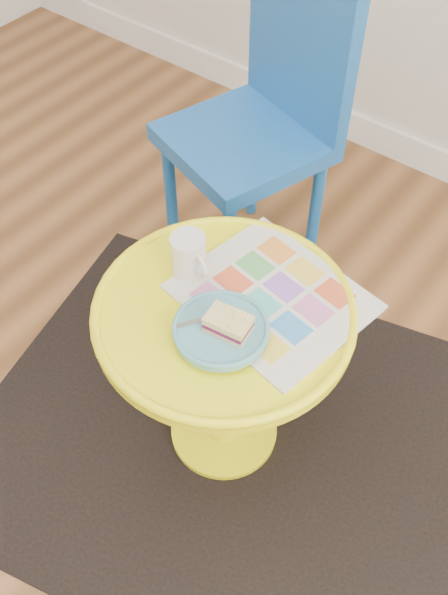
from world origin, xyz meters
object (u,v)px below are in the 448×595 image
Objects in this scene: chair at (265,117)px; plate at (221,330)px; side_table at (224,351)px; mug at (189,255)px; newspaper at (272,296)px.

plate is at bearing -43.56° from chair.
side_table is 0.73m from chair.
mug is at bearing -52.35° from chair.
side_table is 0.18m from plate.
plate is (-0.02, -0.15, 0.02)m from newspaper.
chair reaches higher than side_table.
newspaper is (0.06, 0.09, 0.15)m from side_table.
chair is 0.79m from plate.
mug is at bearing -155.66° from newspaper.
newspaper is (0.40, -0.54, 0.01)m from chair.
chair is 0.63m from mug.
plate is at bearing -13.74° from mug.
plate is at bearing -57.40° from side_table.
mug is (-0.19, -0.05, 0.05)m from newspaper.
chair reaches higher than mug.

